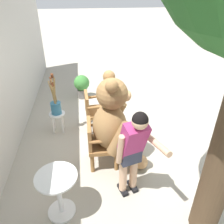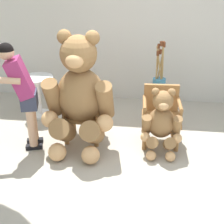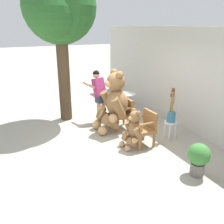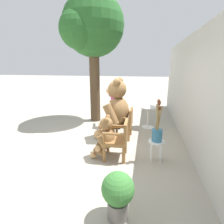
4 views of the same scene
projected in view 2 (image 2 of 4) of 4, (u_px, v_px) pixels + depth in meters
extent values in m
plane|color=#A8A091|center=(117.00, 164.00, 4.26)|extent=(60.00, 60.00, 0.00)
cube|color=beige|center=(132.00, 27.00, 5.80)|extent=(10.00, 0.16, 2.80)
cube|color=olive|center=(84.00, 115.00, 4.73)|extent=(0.57, 0.54, 0.07)
cylinder|color=olive|center=(66.00, 133.00, 4.67)|extent=(0.07, 0.07, 0.37)
cylinder|color=olive|center=(96.00, 135.00, 4.60)|extent=(0.07, 0.07, 0.37)
cylinder|color=olive|center=(74.00, 120.00, 5.04)|extent=(0.07, 0.07, 0.37)
cylinder|color=olive|center=(102.00, 122.00, 4.98)|extent=(0.07, 0.07, 0.37)
cube|color=olive|center=(87.00, 94.00, 4.83)|extent=(0.52, 0.07, 0.42)
cylinder|color=olive|center=(67.00, 98.00, 4.65)|extent=(0.07, 0.48, 0.06)
cylinder|color=olive|center=(63.00, 111.00, 4.51)|extent=(0.05, 0.05, 0.22)
cylinder|color=olive|center=(100.00, 100.00, 4.58)|extent=(0.07, 0.48, 0.06)
cylinder|color=olive|center=(97.00, 113.00, 4.44)|extent=(0.05, 0.05, 0.22)
cube|color=olive|center=(161.00, 119.00, 4.60)|extent=(0.58, 0.54, 0.07)
cylinder|color=olive|center=(145.00, 138.00, 4.52)|extent=(0.07, 0.07, 0.37)
cylinder|color=olive|center=(177.00, 140.00, 4.49)|extent=(0.07, 0.07, 0.37)
cylinder|color=olive|center=(144.00, 125.00, 4.90)|extent=(0.07, 0.07, 0.37)
cylinder|color=olive|center=(174.00, 126.00, 4.86)|extent=(0.07, 0.07, 0.37)
cube|color=olive|center=(161.00, 98.00, 4.70)|extent=(0.52, 0.08, 0.42)
cylinder|color=olive|center=(145.00, 103.00, 4.51)|extent=(0.07, 0.48, 0.06)
cylinder|color=olive|center=(144.00, 116.00, 4.37)|extent=(0.05, 0.05, 0.22)
cylinder|color=olive|center=(180.00, 104.00, 4.47)|extent=(0.07, 0.48, 0.06)
cylinder|color=olive|center=(181.00, 117.00, 4.33)|extent=(0.05, 0.05, 0.22)
ellipsoid|color=olive|center=(81.00, 95.00, 4.46)|extent=(0.71, 0.61, 0.80)
sphere|color=olive|center=(78.00, 54.00, 4.16)|extent=(0.51, 0.51, 0.51)
ellipsoid|color=tan|center=(74.00, 61.00, 3.98)|extent=(0.25, 0.19, 0.19)
sphere|color=black|center=(74.00, 60.00, 3.98)|extent=(0.07, 0.07, 0.07)
sphere|color=olive|center=(64.00, 37.00, 4.12)|extent=(0.20, 0.20, 0.20)
sphere|color=olive|center=(92.00, 38.00, 4.06)|extent=(0.20, 0.20, 0.20)
cylinder|color=olive|center=(53.00, 97.00, 4.39)|extent=(0.24, 0.45, 0.60)
sphere|color=tan|center=(50.00, 119.00, 4.37)|extent=(0.24, 0.24, 0.24)
cylinder|color=olive|center=(105.00, 101.00, 4.29)|extent=(0.24, 0.45, 0.60)
sphere|color=tan|center=(105.00, 123.00, 4.26)|extent=(0.24, 0.24, 0.24)
cylinder|color=olive|center=(63.00, 130.00, 4.42)|extent=(0.31, 0.50, 0.47)
sphere|color=tan|center=(57.00, 152.00, 4.30)|extent=(0.25, 0.25, 0.25)
cylinder|color=olive|center=(92.00, 133.00, 4.36)|extent=(0.31, 0.50, 0.47)
sphere|color=tan|center=(91.00, 155.00, 4.23)|extent=(0.25, 0.25, 0.25)
ellipsoid|color=olive|center=(161.00, 123.00, 4.42)|extent=(0.40, 0.35, 0.45)
sphere|color=olive|center=(163.00, 101.00, 4.25)|extent=(0.29, 0.29, 0.29)
ellipsoid|color=tan|center=(163.00, 106.00, 4.15)|extent=(0.14, 0.11, 0.11)
sphere|color=black|center=(164.00, 105.00, 4.15)|extent=(0.04, 0.04, 0.04)
sphere|color=olive|center=(156.00, 92.00, 4.22)|extent=(0.11, 0.11, 0.11)
sphere|color=olive|center=(172.00, 92.00, 4.21)|extent=(0.11, 0.11, 0.11)
cylinder|color=olive|center=(146.00, 125.00, 4.37)|extent=(0.14, 0.25, 0.34)
sphere|color=tan|center=(145.00, 137.00, 4.36)|extent=(0.13, 0.13, 0.13)
cylinder|color=olive|center=(177.00, 126.00, 4.34)|extent=(0.14, 0.25, 0.34)
sphere|color=tan|center=(177.00, 138.00, 4.32)|extent=(0.13, 0.13, 0.13)
cylinder|color=olive|center=(152.00, 143.00, 4.39)|extent=(0.18, 0.29, 0.27)
sphere|color=tan|center=(151.00, 156.00, 4.32)|extent=(0.14, 0.14, 0.14)
cylinder|color=olive|center=(169.00, 144.00, 4.37)|extent=(0.18, 0.29, 0.27)
sphere|color=tan|center=(170.00, 156.00, 4.30)|extent=(0.14, 0.14, 0.14)
cube|color=black|center=(35.00, 141.00, 4.77)|extent=(0.26, 0.15, 0.06)
cylinder|color=tan|center=(32.00, 115.00, 4.58)|extent=(0.12, 0.12, 0.82)
cube|color=black|center=(34.00, 147.00, 4.61)|extent=(0.26, 0.15, 0.06)
cylinder|color=tan|center=(31.00, 120.00, 4.42)|extent=(0.12, 0.12, 0.82)
cube|color=#33384C|center=(29.00, 100.00, 4.38)|extent=(0.29, 0.35, 0.24)
cube|color=#9E2D66|center=(20.00, 78.00, 4.22)|extent=(0.43, 0.40, 0.58)
sphere|color=tan|center=(6.00, 52.00, 4.05)|extent=(0.21, 0.21, 0.21)
sphere|color=black|center=(6.00, 51.00, 4.04)|extent=(0.21, 0.21, 0.21)
cylinder|color=tan|center=(23.00, 82.00, 4.45)|extent=(0.18, 0.12, 0.51)
cylinder|color=white|center=(158.00, 94.00, 5.38)|extent=(0.34, 0.34, 0.03)
cylinder|color=white|center=(163.00, 104.00, 5.56)|extent=(0.04, 0.04, 0.43)
cylinder|color=white|center=(152.00, 103.00, 5.58)|extent=(0.04, 0.04, 0.43)
cylinder|color=white|center=(163.00, 109.00, 5.38)|extent=(0.04, 0.04, 0.43)
cylinder|color=white|center=(152.00, 108.00, 5.40)|extent=(0.04, 0.04, 0.43)
cylinder|color=teal|center=(159.00, 86.00, 5.32)|extent=(0.22, 0.22, 0.26)
cylinder|color=#997A47|center=(163.00, 69.00, 5.17)|extent=(0.05, 0.10, 0.72)
cylinder|color=#592D19|center=(164.00, 45.00, 4.99)|extent=(0.05, 0.05, 0.09)
cylinder|color=#997A47|center=(162.00, 68.00, 5.17)|extent=(0.03, 0.08, 0.73)
cylinder|color=#592D19|center=(163.00, 44.00, 5.00)|extent=(0.04, 0.05, 0.08)
cylinder|color=#997A47|center=(159.00, 72.00, 5.23)|extent=(0.11, 0.07, 0.60)
cylinder|color=#592D19|center=(160.00, 52.00, 5.08)|extent=(0.06, 0.05, 0.09)
cylinder|color=#997A47|center=(157.00, 73.00, 5.21)|extent=(0.03, 0.06, 0.58)
cylinder|color=#592D19|center=(158.00, 53.00, 5.07)|extent=(0.04, 0.05, 0.08)
cylinder|color=#997A47|center=(160.00, 68.00, 5.16)|extent=(0.16, 0.07, 0.73)
cylinder|color=#592D19|center=(161.00, 44.00, 4.99)|extent=(0.06, 0.05, 0.09)
cylinder|color=#997A47|center=(157.00, 69.00, 5.21)|extent=(0.06, 0.14, 0.69)
cylinder|color=#592D19|center=(159.00, 46.00, 5.04)|extent=(0.05, 0.06, 0.09)
cylinder|color=white|center=(37.00, 78.00, 5.35)|extent=(0.56, 0.56, 0.03)
cylinder|color=white|center=(39.00, 97.00, 5.50)|extent=(0.07, 0.07, 0.69)
cylinder|color=white|center=(41.00, 114.00, 5.64)|extent=(0.40, 0.40, 0.03)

